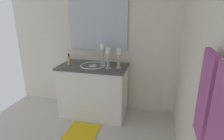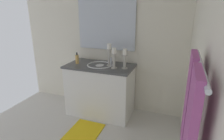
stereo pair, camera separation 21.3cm
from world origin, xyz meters
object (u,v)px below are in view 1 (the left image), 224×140
object	(u,v)px
candle_holder_tall	(119,58)
towel_center	(221,118)
vanity_cabinet	(94,90)
soap_bottle	(69,60)
bath_mat	(80,136)
candle_holder_short	(108,58)
towel_near_vanity	(205,97)
sink_basin	(93,68)
candle_holder_mid	(103,54)
mirror	(98,24)

from	to	relation	value
candle_holder_tall	towel_center	bearing A→B (deg)	23.71
vanity_cabinet	soap_bottle	size ratio (longest dim) A/B	5.92
towel_center	bath_mat	world-z (taller)	towel_center
candle_holder_short	towel_near_vanity	size ratio (longest dim) A/B	0.60
candle_holder_tall	bath_mat	size ratio (longest dim) A/B	0.49
candle_holder_short	sink_basin	bearing A→B (deg)	-105.90
sink_basin	candle_holder_tall	size ratio (longest dim) A/B	1.36
sink_basin	candle_holder_tall	xyz separation A→B (m)	(0.03, 0.41, 0.20)
towel_center	bath_mat	size ratio (longest dim) A/B	0.73
sink_basin	candle_holder_short	bearing A→B (deg)	74.10
towel_center	candle_holder_mid	bearing A→B (deg)	-150.59
sink_basin	candle_holder_tall	distance (m)	0.46
mirror	soap_bottle	xyz separation A→B (m)	(0.32, -0.38, -0.53)
candle_holder_tall	candle_holder_short	xyz separation A→B (m)	(0.05, -0.15, 0.01)
soap_bottle	bath_mat	bearing A→B (deg)	32.87
vanity_cabinet	towel_near_vanity	world-z (taller)	towel_near_vanity
sink_basin	vanity_cabinet	bearing A→B (deg)	-90.00
sink_basin	candle_holder_short	distance (m)	0.34
mirror	candle_holder_mid	world-z (taller)	mirror
mirror	candle_holder_mid	bearing A→B (deg)	30.70
bath_mat	towel_near_vanity	bearing A→B (deg)	51.35
sink_basin	mirror	xyz separation A→B (m)	(-0.28, -0.00, 0.64)
candle_holder_mid	towel_center	world-z (taller)	towel_center
vanity_cabinet	mirror	size ratio (longest dim) A/B	1.10
vanity_cabinet	candle_holder_tall	distance (m)	0.71
candle_holder_tall	candle_holder_mid	world-z (taller)	candle_holder_mid
soap_bottle	towel_center	bearing A→B (deg)	41.02
sink_basin	bath_mat	xyz separation A→B (m)	(0.62, -0.00, -0.79)
sink_basin	candle_holder_short	xyz separation A→B (m)	(0.08, 0.26, 0.20)
sink_basin	soap_bottle	distance (m)	0.40
mirror	candle_holder_short	size ratio (longest dim) A/B	3.16
towel_near_vanity	towel_center	xyz separation A→B (m)	(0.28, 0.00, 0.04)
vanity_cabinet	candle_holder_tall	xyz separation A→B (m)	(0.03, 0.41, 0.58)
candle_holder_tall	towel_near_vanity	bearing A→B (deg)	27.35
candle_holder_tall	towel_center	world-z (taller)	towel_center
candle_holder_tall	towel_near_vanity	distance (m)	1.79
sink_basin	towel_near_vanity	bearing A→B (deg)	37.39
candle_holder_short	towel_near_vanity	bearing A→B (deg)	32.20
towel_near_vanity	candle_holder_mid	bearing A→B (deg)	-146.55
candle_holder_short	soap_bottle	size ratio (longest dim) A/B	1.71
mirror	towel_near_vanity	world-z (taller)	mirror
candle_holder_tall	candle_holder_mid	distance (m)	0.27
towel_near_vanity	mirror	bearing A→B (deg)	-146.91
bath_mat	soap_bottle	bearing A→B (deg)	-147.13
candle_holder_tall	mirror	bearing A→B (deg)	-126.75
sink_basin	mirror	distance (m)	0.70
mirror	candle_holder_tall	xyz separation A→B (m)	(0.31, 0.41, -0.45)
vanity_cabinet	towel_center	distance (m)	2.41
vanity_cabinet	mirror	world-z (taller)	mirror
candle_holder_mid	soap_bottle	bearing A→B (deg)	-83.02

